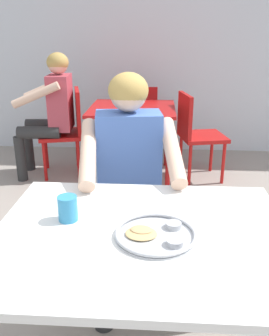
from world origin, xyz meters
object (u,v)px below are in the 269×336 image
diner_foreground (130,170)px  chair_red_left (68,127)px  thali_tray (156,234)px  chair_red_right (195,131)px  drinking_cup (68,208)px  chair_red_far (139,115)px  chair_foreground (129,192)px  patron_background (51,105)px  table_background_red (132,116)px  table_foreground (142,250)px

diner_foreground → chair_red_left: diner_foreground is taller
thali_tray → chair_red_right: 2.40m
drinking_cup → diner_foreground: bearing=70.7°
chair_red_far → chair_foreground: bearing=-88.7°
chair_red_right → chair_red_far: chair_red_right is taller
drinking_cup → diner_foreground: (0.19, 0.55, -0.06)m
chair_foreground → patron_background: patron_background is taller
chair_red_right → table_background_red: bearing=178.3°
drinking_cup → chair_red_far: drinking_cup is taller
chair_foreground → chair_red_right: (0.53, 1.48, -0.01)m
chair_foreground → patron_background: (-0.87, 1.49, 0.22)m
diner_foreground → chair_red_left: bearing=113.1°
thali_tray → chair_red_right: size_ratio=0.34×
drinking_cup → chair_red_left: size_ratio=0.11×
chair_foreground → drinking_cup: bearing=-102.4°
patron_background → drinking_cup: bearing=-72.7°
diner_foreground → patron_background: size_ratio=1.00×
chair_red_left → chair_red_far: (0.69, 0.59, -0.01)m
chair_red_far → chair_red_left: bearing=-139.4°
patron_background → chair_red_far: bearing=38.3°
chair_red_right → chair_red_far: bearing=131.1°
chair_foreground → chair_red_right: chair_foreground is taller
chair_foreground → diner_foreground: diner_foreground is taller
drinking_cup → chair_red_left: bearing=103.7°
table_foreground → diner_foreground: (-0.09, 0.62, 0.07)m
chair_red_left → chair_red_far: 0.90m
chair_foreground → table_foreground: bearing=-82.2°
table_foreground → diner_foreground: size_ratio=0.89×
drinking_cup → chair_foreground: (0.17, 0.77, -0.28)m
table_foreground → diner_foreground: diner_foreground is taller
table_background_red → patron_background: (-0.79, -0.01, 0.10)m
chair_red_far → diner_foreground: bearing=-88.2°
thali_tray → drinking_cup: drinking_cup is taller
table_foreground → patron_background: (-0.99, 2.34, 0.07)m
thali_tray → patron_background: bearing=113.7°
thali_tray → drinking_cup: (-0.33, 0.10, 0.04)m
chair_red_right → chair_red_far: (-0.58, 0.66, -0.01)m
chair_red_right → drinking_cup: bearing=-107.2°
thali_tray → chair_red_left: size_ratio=0.33×
table_foreground → chair_red_right: 2.37m
table_background_red → chair_red_far: chair_red_far is taller
chair_red_left → table_foreground: bearing=-70.4°
chair_foreground → chair_red_left: (-0.74, 1.55, -0.01)m
chair_red_right → patron_background: bearing=179.6°
table_background_red → patron_background: 0.80m
thali_tray → table_background_red: (-0.25, 2.37, -0.12)m
chair_red_far → patron_background: (-0.82, -0.65, 0.24)m
drinking_cup → table_background_red: (0.09, 2.27, -0.16)m
table_foreground → chair_red_left: chair_red_left is taller
patron_background → table_background_red: bearing=0.5°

